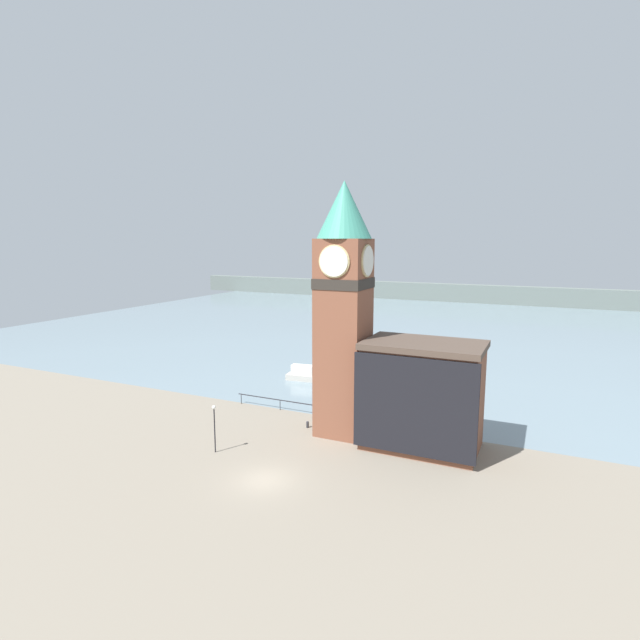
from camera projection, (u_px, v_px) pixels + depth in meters
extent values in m
plane|color=gray|center=(265.00, 480.00, 36.12)|extent=(160.00, 160.00, 0.00)
cube|color=gray|center=(452.00, 325.00, 102.37)|extent=(160.00, 120.00, 0.00)
cube|color=slate|center=(479.00, 294.00, 137.79)|extent=(180.00, 3.00, 5.00)
cube|color=#232328|center=(280.00, 400.00, 50.93)|extent=(10.07, 0.08, 0.08)
cylinder|color=#232328|center=(241.00, 399.00, 52.98)|extent=(0.07, 0.07, 1.05)
cylinder|color=#232328|center=(280.00, 405.00, 51.01)|extent=(0.07, 0.07, 1.05)
cylinder|color=#232328|center=(322.00, 412.00, 49.04)|extent=(0.07, 0.07, 1.05)
cube|color=brown|center=(343.00, 338.00, 43.81)|extent=(4.11, 4.11, 17.33)
cube|color=#2D2823|center=(344.00, 283.00, 43.04)|extent=(4.23, 4.23, 0.90)
cylinder|color=tan|center=(334.00, 261.00, 40.84)|extent=(2.74, 0.12, 2.74)
cylinder|color=silver|center=(334.00, 261.00, 40.76)|extent=(2.49, 0.12, 2.49)
cylinder|color=tan|center=(367.00, 261.00, 41.85)|extent=(0.12, 2.74, 2.74)
cylinder|color=silver|center=(368.00, 261.00, 41.82)|extent=(0.12, 2.49, 2.49)
cone|color=teal|center=(344.00, 210.00, 42.06)|extent=(4.72, 4.72, 4.83)
cube|color=brown|center=(423.00, 398.00, 41.43)|extent=(9.26, 5.79, 8.50)
cube|color=#4C3D33|center=(424.00, 345.00, 40.72)|extent=(9.66, 6.19, 0.50)
cube|color=black|center=(413.00, 407.00, 38.68)|extent=(9.76, 0.30, 7.82)
cube|color=#B7B2A8|center=(311.00, 378.00, 61.57)|extent=(6.46, 2.24, 0.74)
cube|color=silver|center=(303.00, 370.00, 61.77)|extent=(2.89, 1.38, 1.18)
cylinder|color=#2D2D33|center=(308.00, 425.00, 46.25)|extent=(0.25, 0.25, 0.50)
sphere|color=#2D2D33|center=(308.00, 422.00, 46.21)|extent=(0.26, 0.26, 0.26)
cylinder|color=black|center=(215.00, 430.00, 40.64)|extent=(0.10, 0.10, 3.74)
sphere|color=silver|center=(214.00, 407.00, 40.33)|extent=(0.32, 0.32, 0.32)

